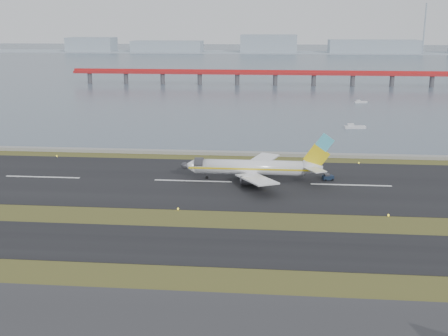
% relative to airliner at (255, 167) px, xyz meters
% --- Properties ---
extents(ground, '(1000.00, 1000.00, 0.00)m').
position_rel_airliner_xyz_m(ground, '(-15.83, -32.26, -3.46)').
color(ground, '#404B1A').
rests_on(ground, ground).
extents(taxiway_strip, '(1000.00, 18.00, 0.10)m').
position_rel_airliner_xyz_m(taxiway_strip, '(-15.83, -44.26, -3.41)').
color(taxiway_strip, black).
rests_on(taxiway_strip, ground).
extents(runway_strip, '(1000.00, 45.00, 0.10)m').
position_rel_airliner_xyz_m(runway_strip, '(-15.83, -2.26, -3.41)').
color(runway_strip, black).
rests_on(runway_strip, ground).
extents(seawall, '(1000.00, 2.50, 1.00)m').
position_rel_airliner_xyz_m(seawall, '(-15.83, 27.74, -2.96)').
color(seawall, gray).
rests_on(seawall, ground).
extents(bay_water, '(1400.00, 800.00, 1.30)m').
position_rel_airliner_xyz_m(bay_water, '(-15.83, 427.74, -3.46)').
color(bay_water, '#485467').
rests_on(bay_water, ground).
extents(red_pier, '(260.00, 5.00, 10.20)m').
position_rel_airliner_xyz_m(red_pier, '(4.17, 217.74, 3.82)').
color(red_pier, red).
rests_on(red_pier, ground).
extents(far_shoreline, '(1400.00, 80.00, 60.50)m').
position_rel_airliner_xyz_m(far_shoreline, '(-2.20, 587.74, 2.61)').
color(far_shoreline, '#98A7B4').
rests_on(far_shoreline, ground).
extents(airliner, '(38.52, 32.89, 12.80)m').
position_rel_airliner_xyz_m(airliner, '(0.00, 0.00, 0.00)').
color(airliner, white).
rests_on(airliner, ground).
extents(pushback_tug, '(3.16, 2.38, 1.80)m').
position_rel_airliner_xyz_m(pushback_tug, '(18.72, 1.72, -2.59)').
color(pushback_tug, '#121E31').
rests_on(pushback_tug, ground).
extents(workboat_near, '(8.08, 3.08, 1.92)m').
position_rel_airliner_xyz_m(workboat_near, '(34.98, 75.19, -2.85)').
color(workboat_near, silver).
rests_on(workboat_near, ground).
extents(workboat_far, '(6.60, 3.17, 1.54)m').
position_rel_airliner_xyz_m(workboat_far, '(46.89, 144.32, -2.97)').
color(workboat_far, silver).
rests_on(workboat_far, ground).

